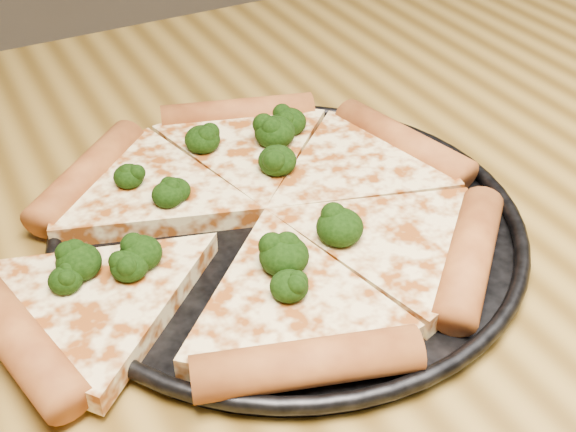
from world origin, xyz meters
name	(u,v)px	position (x,y,z in m)	size (l,w,h in m)	color
dining_table	(396,331)	(0.00, 0.00, 0.66)	(1.20, 0.90, 0.75)	olive
pizza_pan	(288,226)	(-0.07, 0.04, 0.76)	(0.33, 0.33, 0.02)	black
pizza	(257,216)	(-0.09, 0.05, 0.77)	(0.37, 0.33, 0.03)	#FFE49C
broccoli_florets	(228,198)	(-0.11, 0.07, 0.78)	(0.23, 0.20, 0.02)	black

